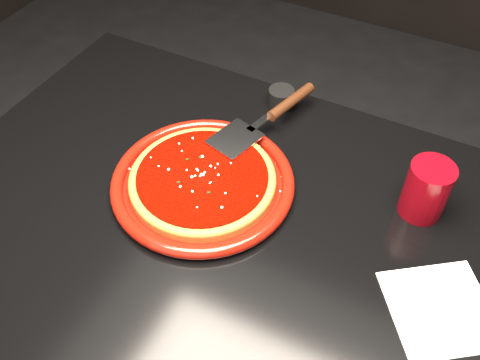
{
  "coord_description": "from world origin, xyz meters",
  "views": [
    {
      "loc": [
        0.23,
        -0.48,
        1.47
      ],
      "look_at": [
        -0.07,
        0.09,
        0.77
      ],
      "focal_mm": 40.0,
      "sensor_mm": 36.0,
      "label": 1
    }
  ],
  "objects_px": {
    "pizza_server": "(266,118)",
    "table": "(249,341)",
    "ramekin": "(281,98)",
    "cup": "(426,190)",
    "plate": "(203,183)"
  },
  "relations": [
    {
      "from": "pizza_server",
      "to": "cup",
      "type": "distance_m",
      "value": 0.33
    },
    {
      "from": "plate",
      "to": "ramekin",
      "type": "xyz_separation_m",
      "value": [
        0.03,
        0.28,
        0.01
      ]
    },
    {
      "from": "plate",
      "to": "cup",
      "type": "relative_size",
      "value": 3.15
    },
    {
      "from": "plate",
      "to": "cup",
      "type": "height_order",
      "value": "cup"
    },
    {
      "from": "pizza_server",
      "to": "cup",
      "type": "bearing_deg",
      "value": 5.73
    },
    {
      "from": "ramekin",
      "to": "table",
      "type": "bearing_deg",
      "value": -73.43
    },
    {
      "from": "table",
      "to": "ramekin",
      "type": "bearing_deg",
      "value": 106.57
    },
    {
      "from": "table",
      "to": "plate",
      "type": "distance_m",
      "value": 0.41
    },
    {
      "from": "ramekin",
      "to": "pizza_server",
      "type": "bearing_deg",
      "value": -84.54
    },
    {
      "from": "table",
      "to": "ramekin",
      "type": "xyz_separation_m",
      "value": [
        -0.1,
        0.34,
        0.4
      ]
    },
    {
      "from": "table",
      "to": "ramekin",
      "type": "distance_m",
      "value": 0.53
    },
    {
      "from": "pizza_server",
      "to": "table",
      "type": "bearing_deg",
      "value": -54.27
    },
    {
      "from": "table",
      "to": "pizza_server",
      "type": "relative_size",
      "value": 3.87
    },
    {
      "from": "plate",
      "to": "pizza_server",
      "type": "height_order",
      "value": "pizza_server"
    },
    {
      "from": "plate",
      "to": "ramekin",
      "type": "distance_m",
      "value": 0.28
    }
  ]
}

